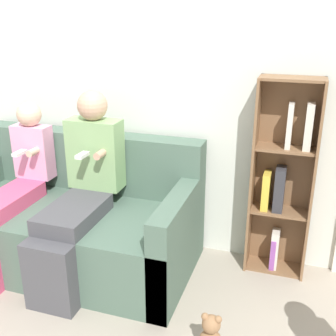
{
  "coord_description": "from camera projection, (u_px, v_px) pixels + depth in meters",
  "views": [
    {
      "loc": [
        1.34,
        -1.89,
        1.82
      ],
      "look_at": [
        0.52,
        0.62,
        0.82
      ],
      "focal_mm": 45.0,
      "sensor_mm": 36.0,
      "label": 1
    }
  ],
  "objects": [
    {
      "name": "teddy_bear",
      "position": [
        211.0,
        336.0,
        2.32
      ],
      "size": [
        0.14,
        0.11,
        0.28
      ],
      "color": "#936B47",
      "rests_on": "ground_plane"
    },
    {
      "name": "back_wall",
      "position": [
        122.0,
        85.0,
        3.21
      ],
      "size": [
        10.0,
        0.06,
        2.55
      ],
      "color": "silver",
      "rests_on": "ground_plane"
    },
    {
      "name": "adult_seated",
      "position": [
        81.0,
        188.0,
        2.9
      ],
      "size": [
        0.39,
        0.86,
        1.3
      ],
      "color": "#47474C",
      "rests_on": "ground_plane"
    },
    {
      "name": "couch",
      "position": [
        73.0,
        222.0,
        3.17
      ],
      "size": [
        1.83,
        0.94,
        0.93
      ],
      "color": "#4C6656",
      "rests_on": "ground_plane"
    },
    {
      "name": "child_seated",
      "position": [
        12.0,
        189.0,
        3.05
      ],
      "size": [
        0.29,
        0.87,
        1.17
      ],
      "color": "#DB4C75",
      "rests_on": "ground_plane"
    },
    {
      "name": "bookshelf",
      "position": [
        282.0,
        183.0,
        2.94
      ],
      "size": [
        0.42,
        0.22,
        1.42
      ],
      "color": "brown",
      "rests_on": "ground_plane"
    },
    {
      "name": "ground_plane",
      "position": [
        62.0,
        310.0,
        2.71
      ],
      "size": [
        14.0,
        14.0,
        0.0
      ],
      "primitive_type": "plane",
      "color": "#9E9384"
    }
  ]
}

